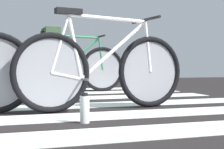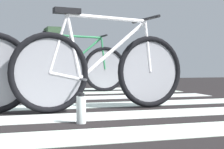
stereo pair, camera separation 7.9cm
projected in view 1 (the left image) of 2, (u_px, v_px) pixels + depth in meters
ground at (3, 117)px, 2.81m from camera, size 18.00×14.00×0.02m
crosswalk_markings at (9, 120)px, 2.58m from camera, size 5.42×6.52×0.00m
bicycle_1_of_3 at (104, 69)px, 3.17m from camera, size 1.73×0.52×0.93m
bicycle_3_of_3 at (71, 68)px, 5.20m from camera, size 1.74×0.52×0.93m
cyclist_3_of_3 at (51, 51)px, 5.08m from camera, size 0.33×0.42×0.98m
water_bottle at (85, 109)px, 2.46m from camera, size 0.07×0.07×0.22m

